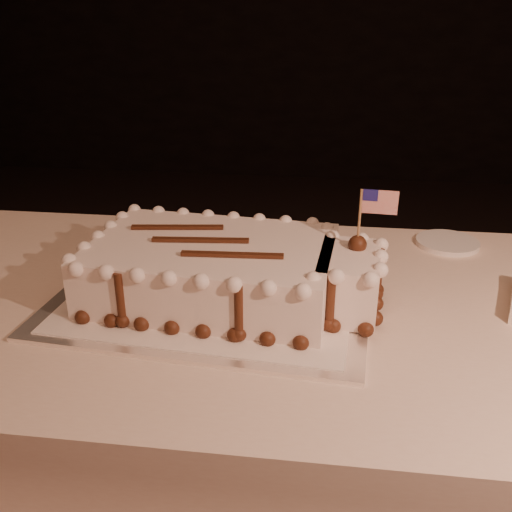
# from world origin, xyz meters

# --- Properties ---
(banquet_table) EXTENTS (2.40, 0.80, 0.75)m
(banquet_table) POSITION_xyz_m (0.00, 0.60, 0.38)
(banquet_table) COLOR beige
(banquet_table) RESTS_ON ground
(cake_board) EXTENTS (0.61, 0.47, 0.01)m
(cake_board) POSITION_xyz_m (-0.28, 0.59, 0.75)
(cake_board) COLOR white
(cake_board) RESTS_ON banquet_table
(doily) EXTENTS (0.54, 0.43, 0.00)m
(doily) POSITION_xyz_m (-0.28, 0.59, 0.76)
(doily) COLOR white
(doily) RESTS_ON cake_board
(sheet_cake) EXTENTS (0.55, 0.34, 0.21)m
(sheet_cake) POSITION_xyz_m (-0.25, 0.59, 0.81)
(sheet_cake) COLOR white
(sheet_cake) RESTS_ON doily
(side_plate) EXTENTS (0.14, 0.14, 0.01)m
(side_plate) POSITION_xyz_m (0.19, 0.91, 0.76)
(side_plate) COLOR white
(side_plate) RESTS_ON banquet_table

